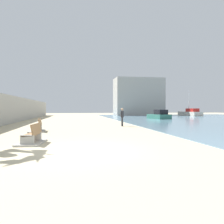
% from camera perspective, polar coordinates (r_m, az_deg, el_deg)
% --- Properties ---
extents(ground_plane, '(120.00, 120.00, 0.00)m').
position_cam_1_polar(ground_plane, '(27.45, -9.27, -2.73)').
color(ground_plane, '#C6B793').
extents(seawall, '(0.80, 64.00, 3.22)m').
position_cam_1_polar(seawall, '(28.37, -24.61, 0.58)').
color(seawall, '#ADAAA3').
rests_on(seawall, ground).
extents(bench_near, '(1.29, 2.19, 0.98)m').
position_cam_1_polar(bench_near, '(11.87, -19.45, -6.36)').
color(bench_near, '#ADAAA3').
rests_on(bench_near, ground).
extents(bench_far, '(1.21, 2.15, 0.98)m').
position_cam_1_polar(bench_far, '(17.96, -18.30, -3.91)').
color(bench_far, '#ADAAA3').
rests_on(bench_far, ground).
extents(person_walking, '(0.38, 0.42, 1.76)m').
position_cam_1_polar(person_walking, '(21.90, 2.58, -0.91)').
color(person_walking, '#333338').
rests_on(person_walking, ground).
extents(boat_nearest, '(2.94, 4.48, 1.50)m').
position_cam_1_polar(boat_nearest, '(37.82, 11.80, -0.86)').
color(boat_nearest, '#337060').
rests_on(boat_nearest, water_bay).
extents(boat_mid_bay, '(2.46, 7.52, 5.92)m').
position_cam_1_polar(boat_mid_bay, '(55.81, 19.06, -0.23)').
color(boat_mid_bay, beige).
rests_on(boat_mid_bay, water_bay).
extents(harbor_building, '(12.00, 6.00, 9.29)m').
position_cam_1_polar(harbor_building, '(57.76, 6.66, 3.77)').
color(harbor_building, '#9E9E99').
rests_on(harbor_building, ground).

